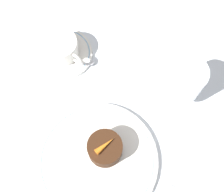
% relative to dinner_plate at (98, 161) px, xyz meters
% --- Properties ---
extents(ground_plane, '(3.00, 3.00, 0.00)m').
position_rel_dinner_plate_xyz_m(ground_plane, '(-0.00, 0.06, -0.01)').
color(ground_plane, white).
extents(dinner_plate, '(0.25, 0.25, 0.01)m').
position_rel_dinner_plate_xyz_m(dinner_plate, '(0.00, 0.00, 0.00)').
color(dinner_plate, white).
rests_on(dinner_plate, ground_plane).
extents(saucer, '(0.14, 0.14, 0.01)m').
position_rel_dinner_plate_xyz_m(saucer, '(-0.23, 0.14, -0.00)').
color(saucer, white).
rests_on(saucer, ground_plane).
extents(coffee_cup, '(0.10, 0.08, 0.05)m').
position_rel_dinner_plate_xyz_m(coffee_cup, '(-0.23, 0.14, 0.03)').
color(coffee_cup, white).
rests_on(coffee_cup, saucer).
extents(spoon, '(0.08, 0.09, 0.00)m').
position_rel_dinner_plate_xyz_m(spoon, '(-0.18, 0.13, 0.00)').
color(spoon, silver).
rests_on(spoon, saucer).
extents(wine_glass, '(0.08, 0.08, 0.14)m').
position_rel_dinner_plate_xyz_m(wine_glass, '(0.04, 0.22, 0.08)').
color(wine_glass, silver).
rests_on(wine_glass, ground_plane).
extents(dessert_cake, '(0.07, 0.07, 0.05)m').
position_rel_dinner_plate_xyz_m(dessert_cake, '(-0.00, 0.03, 0.03)').
color(dessert_cake, '#381E0F').
rests_on(dessert_cake, dinner_plate).
extents(carrot_garnish, '(0.02, 0.04, 0.01)m').
position_rel_dinner_plate_xyz_m(carrot_garnish, '(-0.00, 0.03, 0.06)').
color(carrot_garnish, orange).
rests_on(carrot_garnish, dessert_cake).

